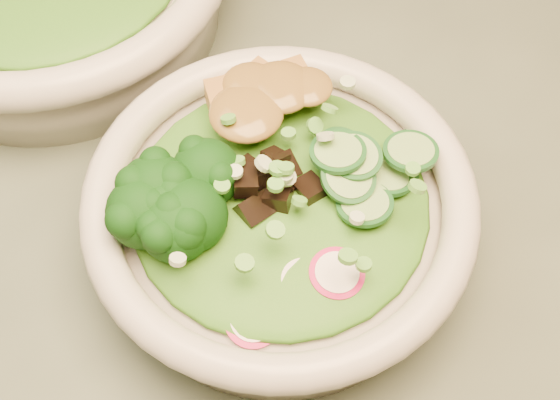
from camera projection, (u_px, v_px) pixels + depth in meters
dining_table at (277, 192)px, 0.69m from camera, size 1.20×0.80×0.75m
salad_bowl at (280, 215)px, 0.50m from camera, size 0.25×0.25×0.07m
lettuce_bed at (280, 199)px, 0.48m from camera, size 0.19×0.19×0.02m
broccoli_florets at (186, 207)px, 0.46m from camera, size 0.08×0.07×0.04m
radish_slices at (306, 284)px, 0.45m from camera, size 0.10×0.05×0.02m
cucumber_slices at (375, 175)px, 0.48m from camera, size 0.07×0.07×0.03m
mushroom_heap at (276, 173)px, 0.48m from camera, size 0.07×0.07×0.04m
tofu_cubes at (264, 116)px, 0.50m from camera, size 0.09×0.06×0.03m
peanut_sauce at (263, 104)px, 0.49m from camera, size 0.06×0.05×0.01m
scallion_garnish at (280, 180)px, 0.46m from camera, size 0.18×0.18×0.02m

